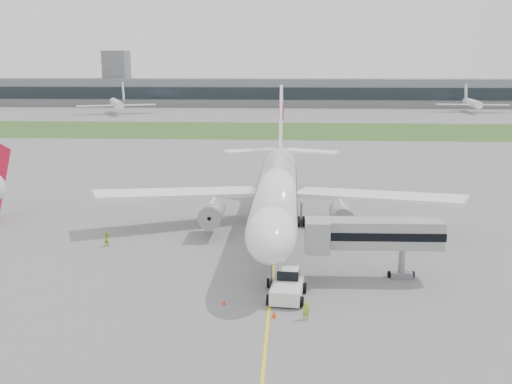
# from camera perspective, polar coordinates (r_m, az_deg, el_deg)

# --- Properties ---
(ground) EXTENTS (600.00, 600.00, 0.00)m
(ground) POSITION_cam_1_polar(r_m,az_deg,el_deg) (70.21, 1.98, -4.88)
(ground) COLOR gray
(ground) RESTS_ON ground
(apron_markings) EXTENTS (70.00, 70.00, 0.04)m
(apron_markings) POSITION_cam_1_polar(r_m,az_deg,el_deg) (65.46, 1.86, -6.20)
(apron_markings) COLOR yellow
(apron_markings) RESTS_ON ground
(grass_strip) EXTENTS (600.00, 50.00, 0.02)m
(grass_strip) POSITION_cam_1_polar(r_m,az_deg,el_deg) (188.13, 3.05, 6.18)
(grass_strip) COLOR #305520
(grass_strip) RESTS_ON ground
(terminal_building) EXTENTS (320.00, 22.30, 14.00)m
(terminal_building) POSITION_cam_1_polar(r_m,az_deg,el_deg) (297.14, 3.30, 9.90)
(terminal_building) COLOR gray
(terminal_building) RESTS_ON ground
(control_tower) EXTENTS (12.00, 12.00, 56.00)m
(control_tower) POSITION_cam_1_polar(r_m,az_deg,el_deg) (313.42, -13.58, 8.43)
(control_tower) COLOR gray
(control_tower) RESTS_ON ground
(airliner) EXTENTS (48.13, 53.95, 17.88)m
(airliner) POSITION_cam_1_polar(r_m,az_deg,el_deg) (73.47, 2.13, 0.48)
(airliner) COLOR white
(airliner) RESTS_ON ground
(pushback_tug) EXTENTS (3.71, 5.13, 2.50)m
(pushback_tug) POSITION_cam_1_polar(r_m,az_deg,el_deg) (53.48, 3.16, -9.32)
(pushback_tug) COLOR white
(pushback_tug) RESTS_ON ground
(jet_bridge) EXTENTS (13.65, 4.25, 6.32)m
(jet_bridge) POSITION_cam_1_polar(r_m,az_deg,el_deg) (57.68, 11.17, -4.19)
(jet_bridge) COLOR #9E9EA1
(jet_bridge) RESTS_ON ground
(safety_cone_left) EXTENTS (0.35, 0.35, 0.49)m
(safety_cone_left) POSITION_cam_1_polar(r_m,az_deg,el_deg) (52.26, -3.23, -10.94)
(safety_cone_left) COLOR #FF400D
(safety_cone_left) RESTS_ON ground
(safety_cone_right) EXTENTS (0.44, 0.44, 0.61)m
(safety_cone_right) POSITION_cam_1_polar(r_m,az_deg,el_deg) (49.73, 1.83, -12.13)
(safety_cone_right) COLOR #FF400D
(safety_cone_right) RESTS_ON ground
(ground_crew_near) EXTENTS (0.63, 0.44, 1.64)m
(ground_crew_near) POSITION_cam_1_polar(r_m,az_deg,el_deg) (49.36, 5.00, -11.71)
(ground_crew_near) COLOR #9AC320
(ground_crew_near) RESTS_ON ground
(ground_crew_far) EXTENTS (1.07, 1.10, 1.79)m
(ground_crew_far) POSITION_cam_1_polar(r_m,az_deg,el_deg) (70.07, -14.65, -4.57)
(ground_crew_far) COLOR #9FCC22
(ground_crew_far) RESTS_ON ground
(distant_aircraft_left) EXTENTS (42.20, 40.05, 12.81)m
(distant_aircraft_left) POSITION_cam_1_polar(r_m,az_deg,el_deg) (258.05, -13.74, 7.59)
(distant_aircraft_left) COLOR white
(distant_aircraft_left) RESTS_ON ground
(distant_aircraft_right) EXTENTS (33.89, 30.57, 11.99)m
(distant_aircraft_right) POSITION_cam_1_polar(r_m,az_deg,el_deg) (276.39, 20.75, 7.45)
(distant_aircraft_right) COLOR white
(distant_aircraft_right) RESTS_ON ground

